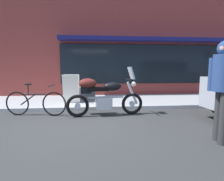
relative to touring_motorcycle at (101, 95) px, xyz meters
The scene contains 6 objects.
ground_plane 1.14m from the touring_motorcycle, 123.84° to the right, with size 80.00×80.00×0.00m, color #373737.
storefront_building 6.37m from the touring_motorcycle, 35.49° to the left, with size 18.71×0.90×6.06m.
touring_motorcycle is the anchor object (origin of this frame).
parked_bicycle 1.89m from the touring_motorcycle, behind, with size 1.76×0.48×0.93m.
pedestrian_walking 2.99m from the touring_motorcycle, 44.43° to the right, with size 0.50×0.52×1.82m.
sandwich_board_sign 1.74m from the touring_motorcycle, 126.15° to the left, with size 0.55×0.43×1.01m.
Camera 1 is at (0.41, -4.15, 1.34)m, focal length 28.27 mm.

